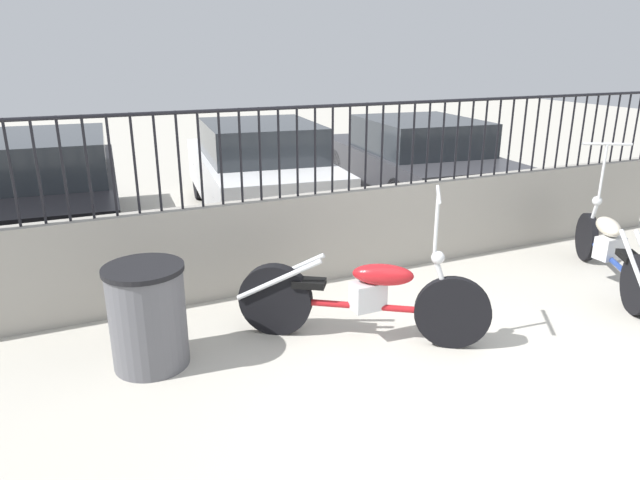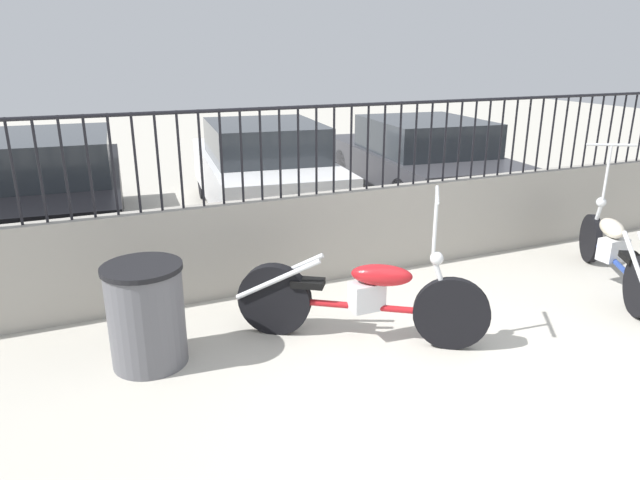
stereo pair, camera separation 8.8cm
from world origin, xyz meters
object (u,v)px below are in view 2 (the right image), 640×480
at_px(car_dark_grey, 419,158).
at_px(car_white, 263,169).
at_px(motorcycle_red, 349,297).
at_px(motorcycle_blue, 617,254).
at_px(trash_bin, 146,315).
at_px(car_black, 47,189).

bearing_deg(car_dark_grey, car_white, 95.72).
relative_size(motorcycle_red, car_dark_grey, 0.42).
bearing_deg(motorcycle_blue, car_white, 60.89).
height_order(trash_bin, car_white, car_white).
bearing_deg(car_black, trash_bin, -164.45).
height_order(motorcycle_blue, car_black, motorcycle_blue).
xyz_separation_m(car_black, car_dark_grey, (5.68, 0.14, -0.04)).
xyz_separation_m(trash_bin, car_dark_grey, (4.95, 3.78, 0.25)).
bearing_deg(car_dark_grey, car_black, 97.64).
bearing_deg(motorcycle_blue, trash_bin, 115.61).
height_order(trash_bin, car_black, car_black).
relative_size(motorcycle_blue, car_black, 0.41).
distance_m(motorcycle_red, car_dark_grey, 5.25).
bearing_deg(trash_bin, car_black, 101.37).
relative_size(car_black, car_white, 1.08).
height_order(motorcycle_red, car_dark_grey, motorcycle_red).
bearing_deg(trash_bin, car_dark_grey, 37.40).
xyz_separation_m(motorcycle_red, trash_bin, (-1.64, 0.28, 0.02)).
bearing_deg(car_black, car_dark_grey, -84.43).
distance_m(motorcycle_blue, car_black, 6.77).
bearing_deg(motorcycle_red, car_dark_grey, 85.17).
bearing_deg(car_white, motorcycle_red, 178.56).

